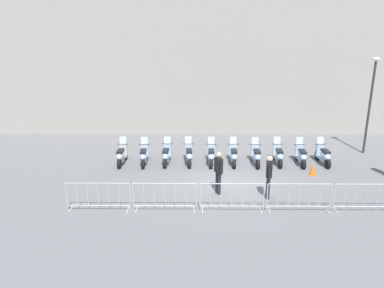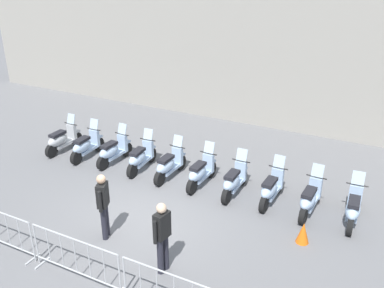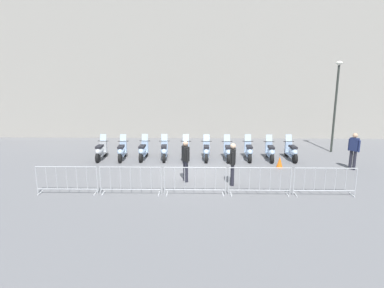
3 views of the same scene
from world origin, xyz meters
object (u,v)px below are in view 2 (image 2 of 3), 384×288
object	(u,v)px
motorcycle_4	(169,165)
motorcycle_8	(310,199)
officer_mid_plaza	(103,203)
motorcycle_5	(201,172)
motorcycle_9	(353,208)
motorcycle_6	(234,181)
barrier_segment_2	(76,259)
motorcycle_2	(113,151)
traffic_cone	(303,233)
motorcycle_3	(141,158)
officer_by_barriers	(162,234)
motorcycle_7	(271,189)
motorcycle_1	(86,146)
motorcycle_0	(62,140)

from	to	relation	value
motorcycle_4	motorcycle_8	world-z (taller)	same
motorcycle_4	officer_mid_plaza	xyz separation A→B (m)	(-0.37, -3.34, 0.53)
motorcycle_5	officer_mid_plaza	size ratio (longest dim) A/B	0.99
motorcycle_4	officer_mid_plaza	world-z (taller)	officer_mid_plaza
motorcycle_8	motorcycle_9	world-z (taller)	same
officer_mid_plaza	motorcycle_6	bearing A→B (deg)	49.75
motorcycle_5	motorcycle_8	bearing A→B (deg)	-9.27
motorcycle_4	barrier_segment_2	size ratio (longest dim) A/B	0.75
motorcycle_6	motorcycle_9	xyz separation A→B (m)	(3.25, -0.44, 0.00)
motorcycle_2	officer_mid_plaza	distance (m)	4.15
traffic_cone	motorcycle_9	bearing A→B (deg)	47.46
traffic_cone	motorcycle_4	bearing A→B (deg)	154.58
motorcycle_3	barrier_segment_2	xyz separation A→B (m)	(0.86, -5.09, 0.07)
motorcycle_2	motorcycle_3	bearing A→B (deg)	-8.92
motorcycle_8	motorcycle_9	bearing A→B (deg)	-5.77
motorcycle_2	motorcycle_9	bearing A→B (deg)	-8.81
motorcycle_5	motorcycle_4	bearing A→B (deg)	171.71
motorcycle_8	motorcycle_9	xyz separation A→B (m)	(1.09, -0.11, 0.00)
motorcycle_2	officer_by_barriers	xyz separation A→B (m)	(3.59, -4.42, 0.53)
motorcycle_7	motorcycle_9	bearing A→B (deg)	-9.00
motorcycle_8	officer_by_barriers	world-z (taller)	officer_by_barriers
motorcycle_8	barrier_segment_2	xyz separation A→B (m)	(-4.51, -4.20, 0.07)
motorcycle_7	traffic_cone	world-z (taller)	motorcycle_7
motorcycle_2	motorcycle_1	bearing A→B (deg)	175.91
motorcycle_2	barrier_segment_2	distance (m)	5.61
motorcycle_5	motorcycle_8	distance (m)	3.27
motorcycle_7	motorcycle_8	distance (m)	1.09
motorcycle_2	traffic_cone	bearing A→B (deg)	-20.53
motorcycle_5	motorcycle_6	bearing A→B (deg)	-10.59
motorcycle_5	motorcycle_7	xyz separation A→B (m)	(2.16, -0.29, 0.00)
officer_mid_plaza	traffic_cone	distance (m)	4.87
motorcycle_2	traffic_cone	world-z (taller)	motorcycle_2
traffic_cone	barrier_segment_2	bearing A→B (deg)	-147.42
motorcycle_5	motorcycle_3	bearing A→B (deg)	170.41
motorcycle_6	motorcycle_9	distance (m)	3.28
motorcycle_4	motorcycle_8	bearing A→B (deg)	-9.03
motorcycle_1	motorcycle_9	size ratio (longest dim) A/B	1.00
motorcycle_0	motorcycle_3	xyz separation A→B (m)	(3.25, -0.44, 0.00)
motorcycle_0	barrier_segment_2	bearing A→B (deg)	-53.41
motorcycle_2	motorcycle_3	xyz separation A→B (m)	(1.09, -0.17, 0.00)
motorcycle_6	barrier_segment_2	size ratio (longest dim) A/B	0.75
motorcycle_0	traffic_cone	bearing A→B (deg)	-17.30
motorcycle_3	officer_by_barriers	distance (m)	4.96
motorcycle_4	motorcycle_1	bearing A→B (deg)	172.03
motorcycle_3	motorcycle_8	size ratio (longest dim) A/B	1.01
motorcycle_2	officer_by_barriers	distance (m)	5.72
motorcycle_9	motorcycle_3	bearing A→B (deg)	171.21
motorcycle_4	motorcycle_8	size ratio (longest dim) A/B	1.00
motorcycle_3	officer_by_barriers	xyz separation A→B (m)	(2.50, -4.25, 0.53)
motorcycle_9	officer_by_barriers	xyz separation A→B (m)	(-3.96, -3.25, 0.53)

